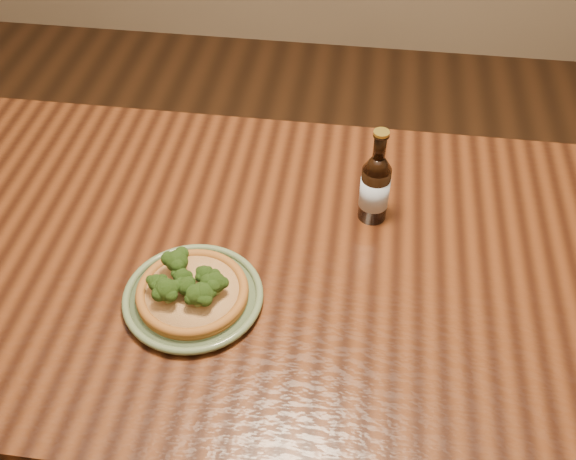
# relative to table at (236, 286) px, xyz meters

# --- Properties ---
(table) EXTENTS (1.60, 0.90, 0.75)m
(table) POSITION_rel_table_xyz_m (0.00, 0.00, 0.00)
(table) COLOR #4D2510
(table) RESTS_ON ground
(plate) EXTENTS (0.25, 0.25, 0.02)m
(plate) POSITION_rel_table_xyz_m (-0.05, -0.12, 0.10)
(plate) COLOR #5C704D
(plate) RESTS_ON table
(pizza) EXTENTS (0.20, 0.20, 0.07)m
(pizza) POSITION_rel_table_xyz_m (-0.05, -0.12, 0.12)
(pizza) COLOR #985C22
(pizza) RESTS_ON plate
(beer_bottle) EXTENTS (0.06, 0.06, 0.21)m
(beer_bottle) POSITION_rel_table_xyz_m (0.26, 0.15, 0.17)
(beer_bottle) COLOR black
(beer_bottle) RESTS_ON table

